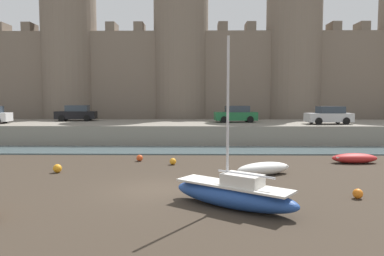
{
  "coord_description": "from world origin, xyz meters",
  "views": [
    {
      "loc": [
        1.94,
        -16.74,
        4.21
      ],
      "look_at": [
        1.66,
        4.12,
        2.5
      ],
      "focal_mm": 35.0,
      "sensor_mm": 36.0,
      "label": 1
    }
  ],
  "objects_px": {
    "rowboat_midflat_left": "(354,158)",
    "mooring_buoy_off_centre": "(140,158)",
    "car_quay_centre_west": "(76,113)",
    "car_quay_east": "(236,114)",
    "mooring_buoy_near_shore": "(57,168)",
    "mooring_buoy_near_channel": "(358,194)",
    "rowboat_foreground_right": "(264,168)",
    "sailboat_midflat_centre": "(234,194)",
    "car_quay_west": "(329,116)",
    "mooring_buoy_mid_mud": "(173,161)"
  },
  "relations": [
    {
      "from": "car_quay_east",
      "to": "mooring_buoy_near_shore",
      "type": "bearing_deg",
      "value": -125.84
    },
    {
      "from": "car_quay_centre_west",
      "to": "car_quay_west",
      "type": "xyz_separation_m",
      "value": [
        24.68,
        -4.35,
        0.0
      ]
    },
    {
      "from": "mooring_buoy_near_channel",
      "to": "car_quay_west",
      "type": "xyz_separation_m",
      "value": [
        5.41,
        19.02,
        2.34
      ]
    },
    {
      "from": "mooring_buoy_mid_mud",
      "to": "sailboat_midflat_centre",
      "type": "bearing_deg",
      "value": -72.33
    },
    {
      "from": "mooring_buoy_near_shore",
      "to": "mooring_buoy_near_channel",
      "type": "relative_size",
      "value": 1.16
    },
    {
      "from": "rowboat_foreground_right",
      "to": "mooring_buoy_off_centre",
      "type": "bearing_deg",
      "value": 149.89
    },
    {
      "from": "mooring_buoy_off_centre",
      "to": "car_quay_west",
      "type": "distance_m",
      "value": 18.93
    },
    {
      "from": "rowboat_foreground_right",
      "to": "mooring_buoy_near_shore",
      "type": "relative_size",
      "value": 7.02
    },
    {
      "from": "sailboat_midflat_centre",
      "to": "car_quay_centre_west",
      "type": "bearing_deg",
      "value": 119.43
    },
    {
      "from": "rowboat_midflat_left",
      "to": "car_quay_east",
      "type": "height_order",
      "value": "car_quay_east"
    },
    {
      "from": "rowboat_foreground_right",
      "to": "mooring_buoy_near_channel",
      "type": "bearing_deg",
      "value": -56.92
    },
    {
      "from": "car_quay_west",
      "to": "car_quay_east",
      "type": "bearing_deg",
      "value": 164.37
    },
    {
      "from": "sailboat_midflat_centre",
      "to": "mooring_buoy_near_shore",
      "type": "bearing_deg",
      "value": 144.53
    },
    {
      "from": "sailboat_midflat_centre",
      "to": "mooring_buoy_near_channel",
      "type": "height_order",
      "value": "sailboat_midflat_centre"
    },
    {
      "from": "sailboat_midflat_centre",
      "to": "car_quay_west",
      "type": "height_order",
      "value": "sailboat_midflat_centre"
    },
    {
      "from": "mooring_buoy_off_centre",
      "to": "car_quay_west",
      "type": "bearing_deg",
      "value": 32.12
    },
    {
      "from": "car_quay_west",
      "to": "rowboat_midflat_left",
      "type": "bearing_deg",
      "value": -100.75
    },
    {
      "from": "sailboat_midflat_centre",
      "to": "mooring_buoy_mid_mud",
      "type": "height_order",
      "value": "sailboat_midflat_centre"
    },
    {
      "from": "rowboat_midflat_left",
      "to": "mooring_buoy_near_channel",
      "type": "xyz_separation_m",
      "value": [
        -3.41,
        -8.49,
        -0.12
      ]
    },
    {
      "from": "car_quay_centre_west",
      "to": "mooring_buoy_near_shore",
      "type": "bearing_deg",
      "value": -75.39
    },
    {
      "from": "mooring_buoy_near_channel",
      "to": "car_quay_west",
      "type": "distance_m",
      "value": 19.91
    },
    {
      "from": "rowboat_foreground_right",
      "to": "mooring_buoy_off_centre",
      "type": "distance_m",
      "value": 8.58
    },
    {
      "from": "rowboat_foreground_right",
      "to": "rowboat_midflat_left",
      "type": "height_order",
      "value": "rowboat_foreground_right"
    },
    {
      "from": "mooring_buoy_near_shore",
      "to": "mooring_buoy_off_centre",
      "type": "distance_m",
      "value": 5.57
    },
    {
      "from": "rowboat_midflat_left",
      "to": "mooring_buoy_off_centre",
      "type": "xyz_separation_m",
      "value": [
        -13.91,
        0.53,
        -0.12
      ]
    },
    {
      "from": "sailboat_midflat_centre",
      "to": "mooring_buoy_near_channel",
      "type": "xyz_separation_m",
      "value": [
        5.31,
        1.38,
        -0.35
      ]
    },
    {
      "from": "rowboat_foreground_right",
      "to": "mooring_buoy_near_channel",
      "type": "xyz_separation_m",
      "value": [
        3.08,
        -4.72,
        -0.16
      ]
    },
    {
      "from": "mooring_buoy_near_channel",
      "to": "car_quay_west",
      "type": "relative_size",
      "value": 0.1
    },
    {
      "from": "rowboat_midflat_left",
      "to": "mooring_buoy_near_shore",
      "type": "relative_size",
      "value": 6.15
    },
    {
      "from": "mooring_buoy_mid_mud",
      "to": "car_quay_centre_west",
      "type": "relative_size",
      "value": 0.1
    },
    {
      "from": "mooring_buoy_near_shore",
      "to": "car_quay_east",
      "type": "xyz_separation_m",
      "value": [
        11.66,
        16.15,
        2.31
      ]
    },
    {
      "from": "rowboat_midflat_left",
      "to": "rowboat_foreground_right",
      "type": "bearing_deg",
      "value": -149.85
    },
    {
      "from": "sailboat_midflat_centre",
      "to": "mooring_buoy_near_shore",
      "type": "xyz_separation_m",
      "value": [
        -9.22,
        6.57,
        -0.32
      ]
    },
    {
      "from": "rowboat_midflat_left",
      "to": "car_quay_centre_west",
      "type": "bearing_deg",
      "value": 146.74
    },
    {
      "from": "mooring_buoy_mid_mud",
      "to": "rowboat_midflat_left",
      "type": "bearing_deg",
      "value": 3.65
    },
    {
      "from": "mooring_buoy_near_shore",
      "to": "mooring_buoy_off_centre",
      "type": "xyz_separation_m",
      "value": [
        4.03,
        3.84,
        -0.03
      ]
    },
    {
      "from": "mooring_buoy_off_centre",
      "to": "mooring_buoy_near_channel",
      "type": "height_order",
      "value": "mooring_buoy_off_centre"
    },
    {
      "from": "rowboat_midflat_left",
      "to": "mooring_buoy_off_centre",
      "type": "relative_size",
      "value": 6.92
    },
    {
      "from": "rowboat_foreground_right",
      "to": "car_quay_east",
      "type": "height_order",
      "value": "car_quay_east"
    },
    {
      "from": "sailboat_midflat_centre",
      "to": "mooring_buoy_near_shore",
      "type": "height_order",
      "value": "sailboat_midflat_centre"
    },
    {
      "from": "mooring_buoy_off_centre",
      "to": "car_quay_east",
      "type": "height_order",
      "value": "car_quay_east"
    },
    {
      "from": "mooring_buoy_near_shore",
      "to": "mooring_buoy_off_centre",
      "type": "bearing_deg",
      "value": 43.64
    },
    {
      "from": "rowboat_midflat_left",
      "to": "car_quay_centre_west",
      "type": "xyz_separation_m",
      "value": [
        -22.68,
        14.87,
        2.22
      ]
    },
    {
      "from": "mooring_buoy_near_channel",
      "to": "car_quay_centre_west",
      "type": "distance_m",
      "value": 30.38
    },
    {
      "from": "car_quay_east",
      "to": "mooring_buoy_near_channel",
      "type": "bearing_deg",
      "value": -82.34
    },
    {
      "from": "rowboat_foreground_right",
      "to": "mooring_buoy_near_channel",
      "type": "height_order",
      "value": "rowboat_foreground_right"
    },
    {
      "from": "mooring_buoy_near_channel",
      "to": "mooring_buoy_mid_mud",
      "type": "bearing_deg",
      "value": 136.67
    },
    {
      "from": "mooring_buoy_off_centre",
      "to": "car_quay_centre_west",
      "type": "relative_size",
      "value": 0.1
    },
    {
      "from": "rowboat_midflat_left",
      "to": "car_quay_west",
      "type": "xyz_separation_m",
      "value": [
        2.0,
        10.52,
        2.22
      ]
    },
    {
      "from": "rowboat_foreground_right",
      "to": "car_quay_east",
      "type": "xyz_separation_m",
      "value": [
        0.21,
        16.61,
        2.19
      ]
    }
  ]
}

